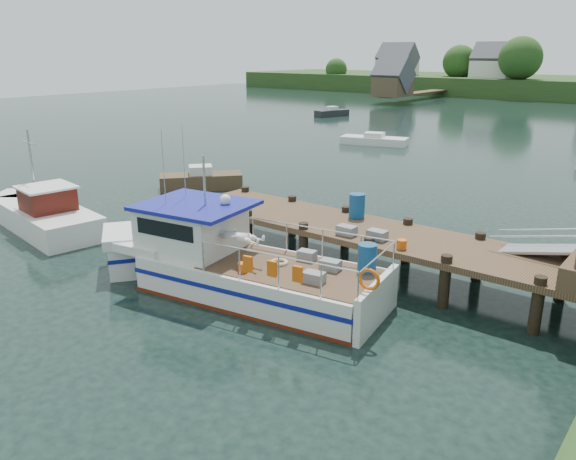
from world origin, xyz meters
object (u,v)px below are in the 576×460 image
Objects in this scene: dock at (539,236)px; work_boat at (42,213)px; lobster_boat at (226,262)px; moored_e at (332,113)px; moored_a at (374,140)px; moored_rowboat at (201,180)px.

work_boat is at bearing -166.35° from dock.
dock is at bearing 19.24° from lobster_boat.
moored_e is (-32.18, 37.65, -1.83)m from dock.
work_boat is 27.55m from moored_a.
dock is 3.95× the size of moored_rowboat.
moored_a is 1.29× the size of moored_e.
lobster_boat is at bearing -51.91° from moored_e.
lobster_boat is (-7.80, -4.20, -1.36)m from dock.
work_boat is 8.92m from moored_rowboat.
moored_a is at bearing 70.99° from moored_rowboat.
work_boat reaches higher than moored_a.
moored_rowboat is (-18.18, 4.51, -1.78)m from dock.
moored_e is at bearing 130.52° from dock.
moored_e is (-24.38, 41.85, -0.48)m from lobster_boat.
moored_a is at bearing 128.44° from dock.
moored_rowboat is at bearing -85.09° from moored_a.
dock is 8.96m from lobster_boat.
work_boat is 1.84× the size of moored_e.
work_boat is at bearing -109.52° from moored_rowboat.
moored_rowboat is 35.98m from moored_e.
dock reaches higher than moored_a.
moored_rowboat is 18.63m from moored_a.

